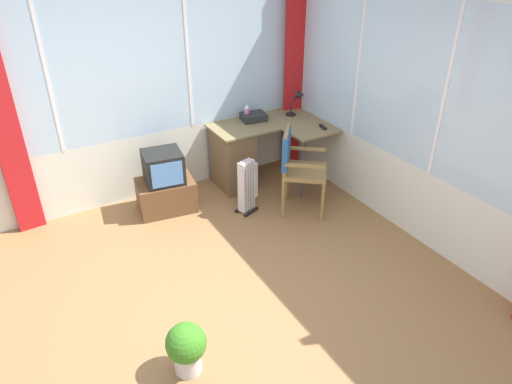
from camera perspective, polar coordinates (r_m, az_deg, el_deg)
ground at (r=4.21m, az=-3.55°, el=-14.99°), size 5.54×5.68×0.06m
north_window_panel at (r=5.48m, az=-15.57°, el=11.34°), size 4.54×0.07×2.59m
east_window_panel at (r=4.77m, az=21.54°, el=7.61°), size 0.07×4.68×2.59m
curtain_north_left at (r=5.27m, az=-28.36°, el=7.53°), size 0.28×0.10×2.49m
curtain_corner at (r=6.25m, az=4.72°, el=14.11°), size 0.28×0.09×2.49m
desk at (r=5.88m, az=-2.12°, el=4.59°), size 1.35×1.02×0.78m
desk_lamp at (r=6.09m, az=5.18°, el=11.16°), size 0.24×0.21×0.34m
tv_remote at (r=5.79m, az=8.13°, el=7.83°), size 0.08×0.16×0.02m
spray_bottle at (r=5.93m, az=-1.12°, el=9.65°), size 0.06×0.06×0.22m
paper_tray at (r=5.95m, az=-0.29°, el=9.12°), size 0.33×0.27×0.09m
wooden_armchair at (r=5.28m, az=4.68°, el=3.88°), size 0.67×0.67×0.98m
tv_on_stand at (r=5.48m, az=-10.97°, el=0.84°), size 0.70×0.53×0.73m
space_heater at (r=5.35m, az=-0.98°, el=0.79°), size 0.29×0.24×0.65m
potted_plant at (r=3.65m, az=-8.46°, el=-18.09°), size 0.30×0.30×0.44m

